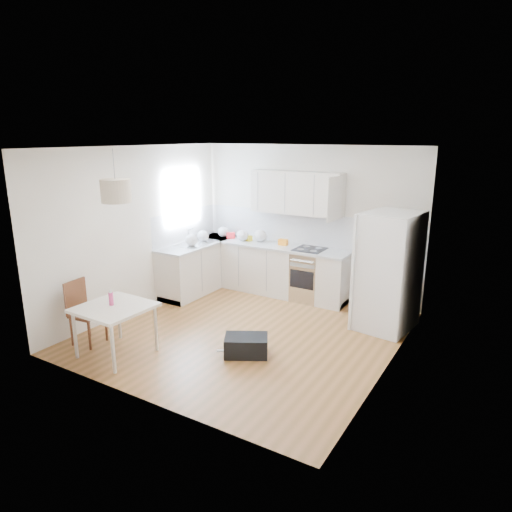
{
  "coord_description": "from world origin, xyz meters",
  "views": [
    {
      "loc": [
        3.38,
        -5.31,
        2.87
      ],
      "look_at": [
        -0.06,
        0.4,
        1.09
      ],
      "focal_mm": 32.0,
      "sensor_mm": 36.0,
      "label": 1
    }
  ],
  "objects_px": {
    "gym_bag": "(246,346)",
    "dining_table": "(114,311)",
    "dining_chair": "(87,313)",
    "refrigerator": "(390,271)"
  },
  "relations": [
    {
      "from": "gym_bag",
      "to": "dining_table",
      "type": "bearing_deg",
      "value": -178.93
    },
    {
      "from": "dining_table",
      "to": "dining_chair",
      "type": "bearing_deg",
      "value": 178.17
    },
    {
      "from": "dining_chair",
      "to": "gym_bag",
      "type": "height_order",
      "value": "dining_chair"
    },
    {
      "from": "refrigerator",
      "to": "dining_chair",
      "type": "xyz_separation_m",
      "value": [
        -3.44,
        -2.73,
        -0.44
      ]
    },
    {
      "from": "dining_table",
      "to": "gym_bag",
      "type": "xyz_separation_m",
      "value": [
        1.5,
        0.88,
        -0.48
      ]
    },
    {
      "from": "refrigerator",
      "to": "dining_table",
      "type": "distance_m",
      "value": 3.98
    },
    {
      "from": "refrigerator",
      "to": "dining_chair",
      "type": "distance_m",
      "value": 4.41
    },
    {
      "from": "dining_table",
      "to": "gym_bag",
      "type": "bearing_deg",
      "value": 31.96
    },
    {
      "from": "dining_chair",
      "to": "gym_bag",
      "type": "distance_m",
      "value": 2.28
    },
    {
      "from": "dining_table",
      "to": "dining_chair",
      "type": "xyz_separation_m",
      "value": [
        -0.6,
        0.04,
        -0.16
      ]
    }
  ]
}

